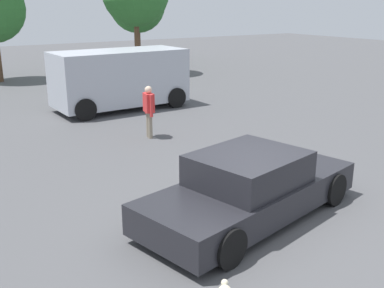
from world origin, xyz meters
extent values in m
plane|color=#515154|center=(0.00, 0.00, 0.00)|extent=(80.00, 80.00, 0.00)
cube|color=#232328|center=(0.18, 0.22, 0.43)|extent=(4.84, 2.67, 0.54)
cube|color=#232328|center=(0.08, 0.20, 0.98)|extent=(2.22, 1.97, 0.56)
cube|color=slate|center=(0.97, 0.39, 0.98)|extent=(0.37, 1.46, 0.47)
cube|color=slate|center=(-0.81, 0.01, 0.98)|extent=(0.37, 1.46, 0.47)
cylinder|color=black|center=(1.56, 1.36, 0.32)|extent=(0.67, 0.35, 0.64)
cylinder|color=black|center=(1.91, -0.24, 0.32)|extent=(0.67, 0.35, 0.64)
cylinder|color=black|center=(-1.54, 0.68, 0.32)|extent=(0.67, 0.35, 0.64)
cylinder|color=black|center=(-1.19, -0.92, 0.32)|extent=(0.67, 0.35, 0.64)
sphere|color=beige|center=(-1.76, -1.58, 0.29)|extent=(0.10, 0.10, 0.10)
cube|color=#B2B7C1|center=(2.01, 9.97, 1.20)|extent=(4.90, 2.21, 1.96)
cube|color=slate|center=(-0.37, 9.90, 1.63)|extent=(0.10, 1.77, 0.78)
cylinder|color=black|center=(0.21, 8.93, 0.38)|extent=(0.77, 0.27, 0.76)
cylinder|color=black|center=(0.16, 10.91, 0.38)|extent=(0.77, 0.27, 0.76)
cylinder|color=black|center=(3.85, 9.02, 0.38)|extent=(0.77, 0.27, 0.76)
cylinder|color=black|center=(3.80, 11.01, 0.38)|extent=(0.77, 0.27, 0.76)
cylinder|color=gray|center=(1.06, 5.83, 0.39)|extent=(0.13, 0.13, 0.78)
cylinder|color=gray|center=(1.09, 6.00, 0.39)|extent=(0.13, 0.13, 0.78)
cube|color=red|center=(1.07, 5.91, 1.05)|extent=(0.31, 0.44, 0.55)
cylinder|color=red|center=(1.03, 5.68, 1.00)|extent=(0.09, 0.09, 0.65)
cylinder|color=red|center=(1.11, 6.15, 1.00)|extent=(0.09, 0.09, 0.65)
sphere|color=beige|center=(1.07, 5.91, 1.43)|extent=(0.21, 0.21, 0.21)
cylinder|color=brown|center=(9.00, 22.45, 1.19)|extent=(0.29, 0.29, 2.38)
sphere|color=#2D6B2D|center=(9.00, 22.45, 3.75)|extent=(3.65, 3.65, 3.65)
cylinder|color=brown|center=(6.47, 17.51, 1.52)|extent=(0.28, 0.28, 3.04)
camera|label=1|loc=(-4.96, -5.72, 3.81)|focal=42.83mm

